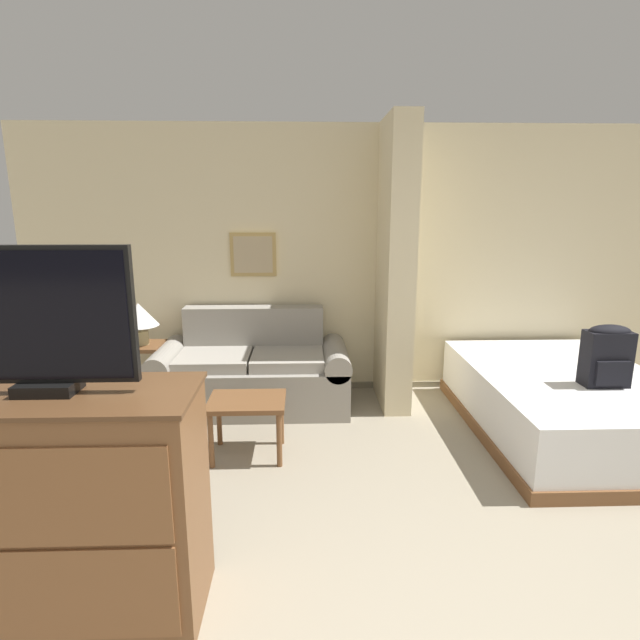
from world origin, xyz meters
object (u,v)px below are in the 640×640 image
(coffee_table, at_px, (247,408))
(table_lamp, at_px, (139,317))
(tv, at_px, (40,322))
(couch, at_px, (252,372))
(tv_dresser, at_px, (63,507))
(bed, at_px, (563,401))
(backpack, at_px, (607,355))

(coffee_table, height_order, table_lamp, table_lamp)
(table_lamp, height_order, tv, tv)
(couch, distance_m, tv_dresser, 2.54)
(table_lamp, distance_m, bed, 3.77)
(coffee_table, distance_m, bed, 2.59)
(bed, distance_m, backpack, 0.60)
(tv, xyz_separation_m, bed, (3.21, 1.80, -1.12))
(couch, height_order, coffee_table, couch)
(backpack, bearing_deg, tv, -155.95)
(coffee_table, distance_m, tv_dresser, 1.61)
(bed, xyz_separation_m, backpack, (0.12, -0.31, 0.49))
(tv_dresser, height_order, backpack, tv_dresser)
(table_lamp, distance_m, backpack, 3.91)
(couch, relative_size, tv, 2.34)
(coffee_table, relative_size, bed, 0.27)
(couch, distance_m, backpack, 2.95)
(couch, bearing_deg, bed, -14.23)
(couch, height_order, bed, couch)
(couch, bearing_deg, backpack, -19.54)
(coffee_table, bearing_deg, backpack, 0.41)
(couch, xyz_separation_m, coffee_table, (0.06, -0.99, 0.06))
(coffee_table, bearing_deg, tv, -113.77)
(couch, distance_m, coffee_table, 1.00)
(couch, relative_size, coffee_table, 3.17)
(tv, height_order, bed, tv)
(couch, height_order, backpack, backpack)
(tv_dresser, xyz_separation_m, backpack, (3.33, 1.49, 0.22))
(tv_dresser, relative_size, backpack, 2.59)
(tv, relative_size, backpack, 1.63)
(tv_dresser, bearing_deg, table_lamp, 99.92)
(couch, distance_m, tv, 2.74)
(tv_dresser, distance_m, backpack, 3.66)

